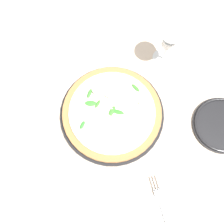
# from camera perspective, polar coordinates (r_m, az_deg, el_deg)

# --- Properties ---
(ground_plane) EXTENTS (6.00, 6.00, 0.00)m
(ground_plane) POSITION_cam_1_polar(r_m,az_deg,el_deg) (0.89, 3.07, -1.21)
(ground_plane) COLOR beige
(pizza_arugula_main) EXTENTS (0.35, 0.35, 0.05)m
(pizza_arugula_main) POSITION_cam_1_polar(r_m,az_deg,el_deg) (0.87, -0.01, -0.25)
(pizza_arugula_main) COLOR black
(pizza_arugula_main) RESTS_ON ground_plane
(wine_glass) EXTENTS (0.08, 0.08, 0.16)m
(wine_glass) POSITION_cam_1_polar(r_m,az_deg,el_deg) (0.89, 12.45, 15.06)
(wine_glass) COLOR white
(wine_glass) RESTS_ON ground_plane
(napkin) EXTENTS (0.14, 0.10, 0.01)m
(napkin) POSITION_cam_1_polar(r_m,az_deg,el_deg) (0.86, 11.45, -21.29)
(napkin) COLOR white
(napkin) RESTS_ON ground_plane
(fork) EXTENTS (0.22, 0.06, 0.00)m
(fork) POSITION_cam_1_polar(r_m,az_deg,el_deg) (0.86, 11.33, -20.79)
(fork) COLOR silver
(fork) RESTS_ON ground_plane
(side_plate_white) EXTENTS (0.19, 0.19, 0.02)m
(side_plate_white) POSITION_cam_1_polar(r_m,az_deg,el_deg) (0.94, 22.77, -2.61)
(side_plate_white) COLOR black
(side_plate_white) RESTS_ON ground_plane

